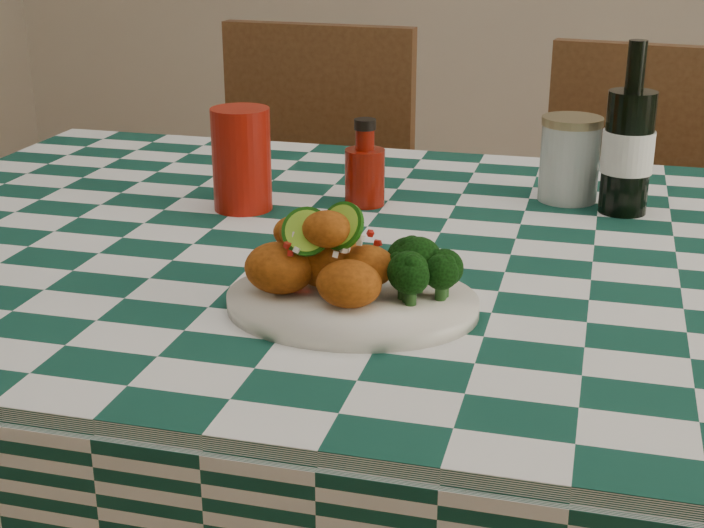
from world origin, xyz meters
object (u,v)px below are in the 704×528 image
(ketchup_bottle, at_px, (365,162))
(beer_bottle, at_px, (630,129))
(plate, at_px, (352,303))
(dining_table, at_px, (424,504))
(wooden_chair_left, at_px, (289,261))
(red_tumbler, at_px, (242,159))
(mason_jar, at_px, (570,159))
(wooden_chair_right, at_px, (625,299))
(fried_chicken_pile, at_px, (330,253))

(ketchup_bottle, distance_m, beer_bottle, 0.38)
(plate, bearing_deg, ketchup_bottle, 102.09)
(dining_table, bearing_deg, ketchup_bottle, 128.35)
(wooden_chair_left, bearing_deg, red_tumbler, -74.22)
(mason_jar, bearing_deg, red_tumbler, -159.91)
(mason_jar, bearing_deg, wooden_chair_right, 74.32)
(ketchup_bottle, relative_size, wooden_chair_left, 0.13)
(dining_table, xyz_separation_m, red_tumbler, (-0.30, 0.10, 0.47))
(ketchup_bottle, xyz_separation_m, wooden_chair_right, (0.40, 0.51, -0.38))
(red_tumbler, xyz_separation_m, wooden_chair_left, (-0.13, 0.60, -0.38))
(mason_jar, xyz_separation_m, wooden_chair_left, (-0.59, 0.43, -0.37))
(ketchup_bottle, distance_m, wooden_chair_left, 0.71)
(plate, bearing_deg, fried_chicken_pile, 180.00)
(dining_table, bearing_deg, wooden_chair_right, 68.05)
(fried_chicken_pile, bearing_deg, wooden_chair_right, 69.12)
(dining_table, distance_m, wooden_chair_right, 0.73)
(plate, relative_size, beer_bottle, 1.13)
(wooden_chair_right, bearing_deg, dining_table, -103.33)
(ketchup_bottle, xyz_separation_m, mason_jar, (0.29, 0.10, -0.00))
(fried_chicken_pile, bearing_deg, red_tumbler, 124.55)
(plate, height_order, ketchup_bottle, ketchup_bottle)
(ketchup_bottle, relative_size, mason_jar, 1.01)
(wooden_chair_left, bearing_deg, mason_jar, -32.78)
(dining_table, bearing_deg, red_tumbler, 161.40)
(dining_table, bearing_deg, mason_jar, 59.49)
(mason_jar, relative_size, wooden_chair_left, 0.13)
(wooden_chair_left, distance_m, wooden_chair_right, 0.71)
(dining_table, distance_m, beer_bottle, 0.61)
(mason_jar, bearing_deg, ketchup_bottle, -160.81)
(wooden_chair_right, bearing_deg, ketchup_bottle, -119.85)
(fried_chicken_pile, xyz_separation_m, wooden_chair_left, (-0.36, 0.92, -0.37))
(ketchup_bottle, bearing_deg, dining_table, -51.65)
(plate, xyz_separation_m, red_tumbler, (-0.25, 0.33, 0.07))
(red_tumbler, height_order, mason_jar, red_tumbler)
(mason_jar, distance_m, beer_bottle, 0.11)
(wooden_chair_right, bearing_deg, plate, -100.86)
(fried_chicken_pile, bearing_deg, dining_table, 72.36)
(mason_jar, relative_size, beer_bottle, 0.52)
(dining_table, xyz_separation_m, ketchup_bottle, (-0.13, 0.17, 0.46))
(wooden_chair_left, bearing_deg, wooden_chair_right, 1.58)
(ketchup_bottle, relative_size, wooden_chair_right, 0.14)
(beer_bottle, bearing_deg, dining_table, -136.64)
(dining_table, height_order, wooden_chair_left, wooden_chair_left)
(red_tumbler, xyz_separation_m, mason_jar, (0.46, 0.17, -0.01))
(ketchup_bottle, bearing_deg, wooden_chair_left, 119.55)
(beer_bottle, bearing_deg, wooden_chair_right, 85.74)
(dining_table, relative_size, plate, 5.94)
(red_tumbler, relative_size, beer_bottle, 0.61)
(plate, height_order, beer_bottle, beer_bottle)
(red_tumbler, relative_size, wooden_chair_right, 0.16)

